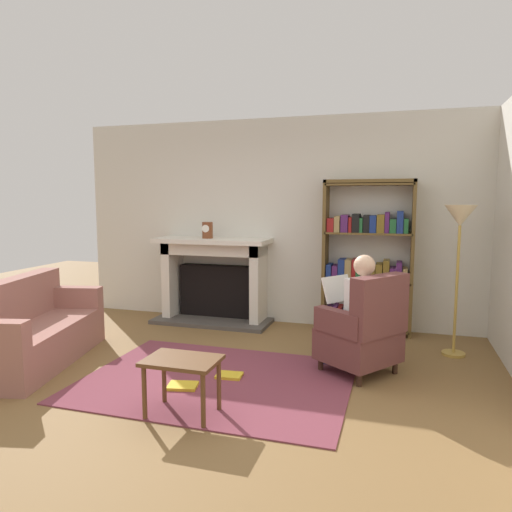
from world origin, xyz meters
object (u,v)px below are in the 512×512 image
fireplace (215,277)px  floor_lamp (460,229)px  seated_reader (355,308)px  sofa_floral (31,332)px  bookshelf (367,262)px  side_table (182,368)px  armchair_reading (364,331)px  mantel_clock (207,230)px

fireplace → floor_lamp: floor_lamp is taller
seated_reader → sofa_floral: seated_reader is taller
bookshelf → floor_lamp: (0.97, -0.63, 0.46)m
seated_reader → side_table: bearing=-4.8°
armchair_reading → mantel_clock: bearing=-86.0°
armchair_reading → seated_reader: size_ratio=0.85×
armchair_reading → sofa_floral: bearing=-42.4°
mantel_clock → side_table: size_ratio=0.38×
bookshelf → seated_reader: size_ratio=1.65×
fireplace → mantel_clock: 0.66m
floor_lamp → seated_reader: bearing=-141.5°
armchair_reading → fireplace: bearing=-88.6°
fireplace → sofa_floral: 2.41m
mantel_clock → sofa_floral: 2.46m
bookshelf → mantel_clock: bearing=-176.2°
mantel_clock → side_table: 2.89m
seated_reader → floor_lamp: (0.97, 0.78, 0.72)m
mantel_clock → bookshelf: bearing=3.8°
floor_lamp → bookshelf: bearing=147.2°
mantel_clock → fireplace: bearing=60.5°
seated_reader → side_table: 1.80m
mantel_clock → armchair_reading: mantel_clock is taller
mantel_clock → seated_reader: size_ratio=0.19×
bookshelf → floor_lamp: size_ratio=1.18×
fireplace → seated_reader: (1.99, -1.37, 0.02)m
armchair_reading → seated_reader: seated_reader is taller
seated_reader → sofa_floral: (-3.13, -0.73, -0.30)m
mantel_clock → armchair_reading: (2.14, -1.33, -0.82)m
seated_reader → sofa_floral: bearing=-40.9°
bookshelf → sofa_floral: 3.84m
mantel_clock → bookshelf: bookshelf is taller
armchair_reading → sofa_floral: 3.30m
bookshelf → seated_reader: (-0.01, -1.40, -0.26)m
fireplace → seated_reader: bearing=-34.5°
mantel_clock → side_table: (0.88, -2.62, -0.86)m
sofa_floral → armchair_reading: bearing=-91.3°
side_table → fireplace: bearing=106.9°
sofa_floral → floor_lamp: size_ratio=1.14×
fireplace → mantel_clock: (-0.06, -0.10, 0.65)m
fireplace → armchair_reading: (2.08, -1.44, -0.17)m
mantel_clock → bookshelf: 2.09m
mantel_clock → floor_lamp: 3.06m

